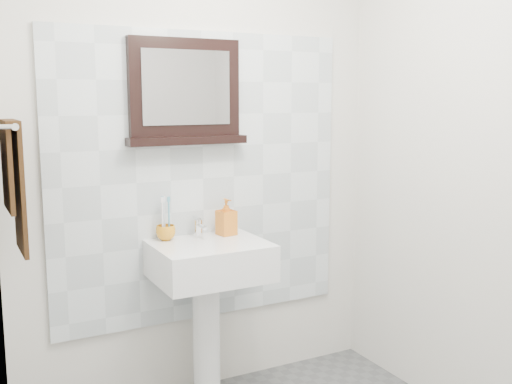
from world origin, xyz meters
The scene contains 11 objects.
back_wall centered at (0.00, 1.10, 1.25)m, with size 2.00×0.01×2.50m, color silver.
left_wall centered at (-1.00, 0.00, 1.25)m, with size 0.01×2.20×2.50m, color silver.
right_wall centered at (1.00, 0.00, 1.25)m, with size 0.01×2.20×2.50m, color silver.
splashback centered at (0.00, 1.09, 1.15)m, with size 1.60×0.02×1.50m, color silver.
pedestal_sink centered at (-0.06, 0.87, 0.68)m, with size 0.55×0.44×0.96m.
toothbrush_cup centered at (-0.23, 1.02, 0.90)m, with size 0.10×0.10×0.08m, color orange.
toothbrushes centered at (-0.23, 1.02, 0.98)m, with size 0.05×0.04×0.21m.
soap_dispenser centered at (0.09, 0.98, 0.96)m, with size 0.09×0.09×0.19m, color #CD4D18.
framed_mirror centered at (-0.10, 1.06, 1.58)m, with size 0.62×0.11×0.52m.
towel_bar centered at (-0.95, 0.83, 1.46)m, with size 0.07×0.40×0.03m.
hand_towel centered at (-0.94, 0.83, 1.25)m, with size 0.06×0.30×0.55m.
Camera 1 is at (-1.19, -1.78, 1.56)m, focal length 42.00 mm.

